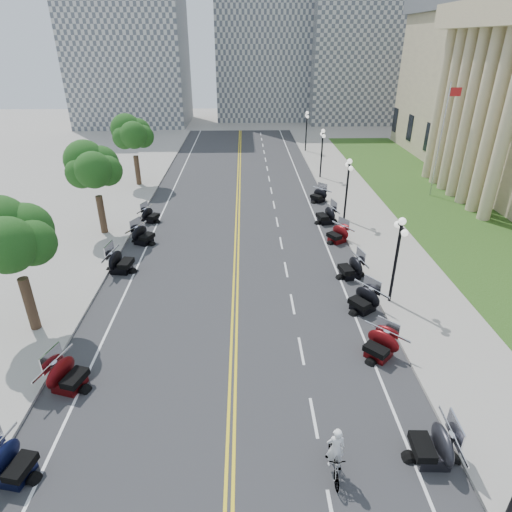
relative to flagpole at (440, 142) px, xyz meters
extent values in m
plane|color=gray|center=(-18.00, -22.00, -5.00)|extent=(160.00, 160.00, 0.00)
cube|color=#333335|center=(-18.00, -12.00, -5.00)|extent=(16.00, 90.00, 0.01)
cube|color=yellow|center=(-18.12, -12.00, -4.99)|extent=(0.12, 90.00, 0.00)
cube|color=yellow|center=(-17.88, -12.00, -4.99)|extent=(0.12, 90.00, 0.00)
cube|color=white|center=(-11.60, -12.00, -4.99)|extent=(0.12, 90.00, 0.00)
cube|color=white|center=(-24.40, -12.00, -4.99)|extent=(0.12, 90.00, 0.00)
cube|color=white|center=(-14.80, -26.00, -4.99)|extent=(0.12, 2.00, 0.00)
cube|color=white|center=(-14.80, -22.00, -4.99)|extent=(0.12, 2.00, 0.00)
cube|color=white|center=(-14.80, -18.00, -4.99)|extent=(0.12, 2.00, 0.00)
cube|color=white|center=(-14.80, -14.00, -4.99)|extent=(0.12, 2.00, 0.00)
cube|color=white|center=(-14.80, -10.00, -4.99)|extent=(0.12, 2.00, 0.00)
cube|color=white|center=(-14.80, -6.00, -4.99)|extent=(0.12, 2.00, 0.00)
cube|color=white|center=(-14.80, -2.00, -4.99)|extent=(0.12, 2.00, 0.00)
cube|color=white|center=(-14.80, 2.00, -4.99)|extent=(0.12, 2.00, 0.00)
cube|color=white|center=(-14.80, 6.00, -4.99)|extent=(0.12, 2.00, 0.00)
cube|color=white|center=(-14.80, 10.00, -4.99)|extent=(0.12, 2.00, 0.00)
cube|color=white|center=(-14.80, 14.00, -4.99)|extent=(0.12, 2.00, 0.00)
cube|color=white|center=(-14.80, 18.00, -4.99)|extent=(0.12, 2.00, 0.00)
cube|color=white|center=(-14.80, 22.00, -4.99)|extent=(0.12, 2.00, 0.00)
cube|color=white|center=(-14.80, 26.00, -4.99)|extent=(0.12, 2.00, 0.00)
cube|color=white|center=(-14.80, 30.00, -4.99)|extent=(0.12, 2.00, 0.00)
cube|color=#9E9991|center=(-7.50, -12.00, -4.92)|extent=(5.00, 90.00, 0.15)
cube|color=#9E9991|center=(-28.50, -12.00, -4.92)|extent=(5.00, 90.00, 0.15)
cube|color=#356023|center=(-0.50, -4.00, -4.95)|extent=(9.00, 60.00, 0.10)
cube|color=gray|center=(-36.00, 40.00, 8.00)|extent=(18.00, 14.00, 26.00)
cube|color=gray|center=(-14.00, 46.00, 10.00)|extent=(16.00, 12.00, 30.00)
cube|color=gray|center=(4.00, 43.00, 6.00)|extent=(20.00, 14.00, 22.00)
imported|color=#A51414|center=(-14.51, -28.36, -4.44)|extent=(0.57, 1.88, 1.12)
imported|color=white|center=(-14.51, -28.36, -3.03)|extent=(0.62, 0.41, 1.70)
camera|label=1|loc=(-17.37, -37.91, 8.14)|focal=30.00mm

